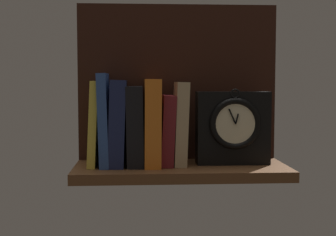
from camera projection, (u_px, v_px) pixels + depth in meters
ground_plane at (181, 170)px, 121.64cm from camera, size 52.99×22.31×2.50cm
back_panel at (178, 82)px, 130.50cm from camera, size 52.99×1.20×41.34cm
book_yellow_seinlanguage at (95, 123)px, 121.38cm from camera, size 2.98×12.84×21.12cm
book_blue_modern at (104, 119)px, 121.46cm from camera, size 2.90×14.53×22.96cm
book_navy_bierce at (118, 123)px, 121.74cm from camera, size 4.60×14.48×21.42cm
book_black_skeptic at (135, 126)px, 122.07cm from camera, size 4.46×14.66×19.80cm
book_orange_pandolfini at (152, 122)px, 122.27cm from camera, size 4.15×15.92×21.54cm
book_maroon_dawkins at (167, 130)px, 122.67cm from camera, size 3.96×12.50×17.58cm
book_tan_shortstories at (181, 123)px, 122.75cm from camera, size 3.75×12.10×20.88cm
framed_clock at (233, 127)px, 122.92cm from camera, size 18.38×7.07×19.17cm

